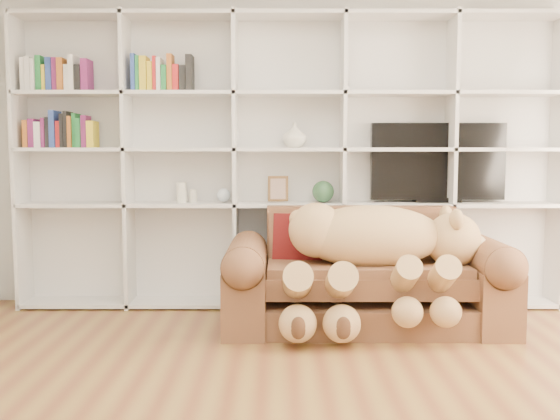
{
  "coord_description": "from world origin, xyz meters",
  "views": [
    {
      "loc": [
        -0.08,
        -2.81,
        1.28
      ],
      "look_at": [
        -0.08,
        1.63,
        0.87
      ],
      "focal_mm": 40.0,
      "sensor_mm": 36.0,
      "label": 1
    }
  ],
  "objects": [
    {
      "name": "figurine_short",
      "position": [
        -0.79,
        2.3,
        0.92
      ],
      "size": [
        0.07,
        0.07,
        0.11
      ],
      "primitive_type": "cylinder",
      "rotation": [
        0.0,
        0.0,
        0.14
      ],
      "color": "beige",
      "rests_on": "bookshelf"
    },
    {
      "name": "bookshelf",
      "position": [
        -0.24,
        2.36,
        1.31
      ],
      "size": [
        4.43,
        0.35,
        2.4
      ],
      "color": "silver",
      "rests_on": "floor"
    },
    {
      "name": "teddy_bear",
      "position": [
        0.59,
        1.53,
        0.6
      ],
      "size": [
        1.51,
        0.83,
        0.88
      ],
      "rotation": [
        0.0,
        0.0,
        0.08
      ],
      "color": "tan",
      "rests_on": "sofa"
    },
    {
      "name": "sofa",
      "position": [
        0.55,
        1.71,
        0.32
      ],
      "size": [
        2.04,
        0.88,
        0.86
      ],
      "color": "brown",
      "rests_on": "floor"
    },
    {
      "name": "wall_back",
      "position": [
        0.0,
        2.5,
        1.35
      ],
      "size": [
        5.0,
        0.02,
        2.7
      ],
      "primitive_type": "cube",
      "color": "white",
      "rests_on": "floor"
    },
    {
      "name": "snow_globe",
      "position": [
        -0.54,
        2.3,
        0.93
      ],
      "size": [
        0.11,
        0.11,
        0.11
      ],
      "primitive_type": "sphere",
      "color": "silver",
      "rests_on": "bookshelf"
    },
    {
      "name": "picture_frame",
      "position": [
        -0.09,
        2.3,
        0.98
      ],
      "size": [
        0.17,
        0.05,
        0.21
      ],
      "primitive_type": "cube",
      "rotation": [
        0.0,
        0.0,
        0.14
      ],
      "color": "#50371B",
      "rests_on": "bookshelf"
    },
    {
      "name": "green_vase",
      "position": [
        0.28,
        2.3,
        0.96
      ],
      "size": [
        0.18,
        0.18,
        0.18
      ],
      "primitive_type": "sphere",
      "color": "#2C5634",
      "rests_on": "bookshelf"
    },
    {
      "name": "shelf_vase",
      "position": [
        0.04,
        2.3,
        1.42
      ],
      "size": [
        0.24,
        0.24,
        0.2
      ],
      "primitive_type": "imported",
      "rotation": [
        0.0,
        0.0,
        -0.32
      ],
      "color": "silver",
      "rests_on": "bookshelf"
    },
    {
      "name": "tv",
      "position": [
        1.23,
        2.35,
        1.19
      ],
      "size": [
        1.11,
        0.18,
        0.65
      ],
      "color": "black",
      "rests_on": "bookshelf"
    },
    {
      "name": "throw_pillow",
      "position": [
        0.07,
        1.85,
        0.62
      ],
      "size": [
        0.4,
        0.26,
        0.39
      ],
      "primitive_type": "cube",
      "rotation": [
        -0.24,
        0.0,
        -0.14
      ],
      "color": "#5A0F12",
      "rests_on": "sofa"
    },
    {
      "name": "figurine_tall",
      "position": [
        -0.89,
        2.3,
        0.95
      ],
      "size": [
        0.1,
        0.1,
        0.17
      ],
      "primitive_type": "cylinder",
      "rotation": [
        0.0,
        0.0,
        -0.2
      ],
      "color": "beige",
      "rests_on": "bookshelf"
    },
    {
      "name": "wall_front",
      "position": [
        0.0,
        -2.5,
        1.35
      ],
      "size": [
        5.0,
        0.02,
        2.7
      ],
      "primitive_type": "cube",
      "color": "white",
      "rests_on": "floor"
    }
  ]
}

